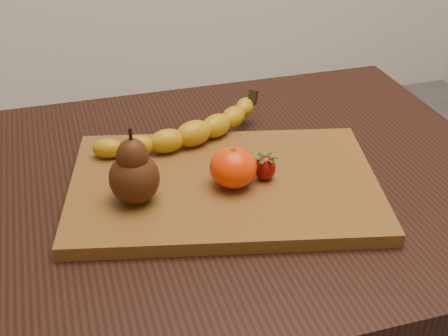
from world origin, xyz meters
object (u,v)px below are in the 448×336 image
object	(u,v)px
table	(192,236)
cutting_board	(224,185)
pear	(133,166)
mandarin	(233,167)

from	to	relation	value
table	cutting_board	distance (m)	0.12
pear	mandarin	distance (m)	0.14
mandarin	cutting_board	bearing A→B (deg)	117.85
table	pear	distance (m)	0.20
cutting_board	pear	xyz separation A→B (m)	(-0.13, -0.01, 0.06)
mandarin	pear	bearing A→B (deg)	179.01
cutting_board	mandarin	xyz separation A→B (m)	(0.01, -0.02, 0.04)
pear	mandarin	bearing A→B (deg)	-0.99
cutting_board	mandarin	distance (m)	0.04
table	mandarin	bearing A→B (deg)	-42.90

